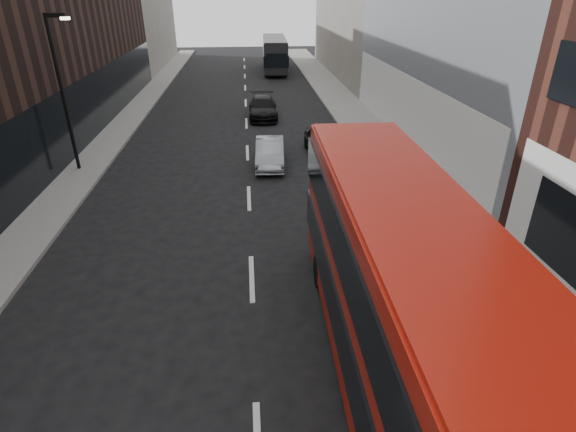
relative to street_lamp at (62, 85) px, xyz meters
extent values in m
cube|color=slate|center=(15.72, 7.00, -4.11)|extent=(3.00, 80.00, 0.15)
cube|color=slate|center=(0.22, 7.00, -4.11)|extent=(2.00, 80.00, 0.15)
cube|color=silver|center=(17.37, 3.00, -2.28)|extent=(0.35, 21.00, 3.80)
cube|color=black|center=(-3.28, 12.00, 2.82)|extent=(5.00, 24.00, 14.00)
cube|color=slate|center=(-3.28, 34.00, 2.32)|extent=(5.00, 20.00, 13.00)
cylinder|color=black|center=(-0.08, 0.00, -0.53)|extent=(0.16, 0.16, 7.00)
cube|color=black|center=(0.32, 0.00, 2.87)|extent=(0.90, 0.15, 0.18)
cube|color=#FFF2CC|center=(0.72, 0.00, 2.75)|extent=(0.35, 0.22, 0.12)
cube|color=#A8160A|center=(11.31, -14.13, -1.76)|extent=(2.77, 11.13, 4.03)
cube|color=black|center=(11.31, -14.13, -2.42)|extent=(2.89, 11.18, 1.11)
cube|color=black|center=(11.31, -14.13, -0.71)|extent=(2.89, 11.18, 1.11)
cube|color=black|center=(11.44, -8.56, -2.27)|extent=(2.14, 0.13, 1.41)
cube|color=#A8160A|center=(11.31, -14.13, 0.28)|extent=(2.66, 10.69, 0.12)
cylinder|color=black|center=(10.29, -10.56, -3.68)|extent=(0.33, 1.01, 1.01)
cylinder|color=black|center=(12.50, -10.61, -3.68)|extent=(0.33, 1.01, 1.01)
cube|color=black|center=(11.51, 29.00, -2.35)|extent=(2.71, 10.43, 2.92)
cube|color=black|center=(11.51, 29.00, -2.53)|extent=(2.83, 10.48, 1.04)
cube|color=black|center=(11.33, 23.79, -2.39)|extent=(2.00, 0.15, 1.32)
cube|color=black|center=(11.69, 34.20, -2.39)|extent=(2.00, 0.15, 1.32)
cube|color=black|center=(11.51, 29.00, -0.86)|extent=(2.60, 10.01, 0.12)
cylinder|color=black|center=(10.60, 32.34, -3.71)|extent=(0.31, 0.95, 0.94)
cylinder|color=black|center=(12.65, 32.27, -3.71)|extent=(0.31, 0.95, 0.94)
cylinder|color=black|center=(10.37, 25.72, -3.71)|extent=(0.31, 0.95, 0.94)
cylinder|color=black|center=(12.42, 25.65, -3.71)|extent=(0.31, 0.95, 0.94)
imported|color=black|center=(12.27, 1.45, -3.51)|extent=(1.72, 4.01, 1.35)
imported|color=gray|center=(9.35, 0.00, -3.53)|extent=(1.60, 4.05, 1.31)
imported|color=black|center=(9.40, 9.47, -3.49)|extent=(2.00, 4.76, 1.37)
camera|label=1|loc=(8.28, -21.66, 3.91)|focal=28.00mm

